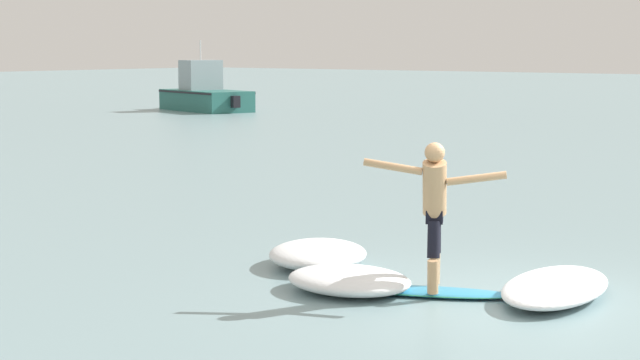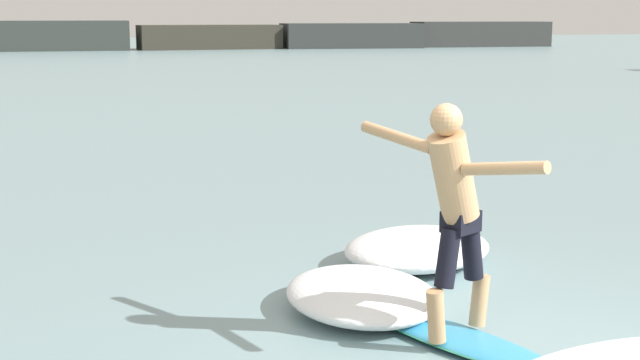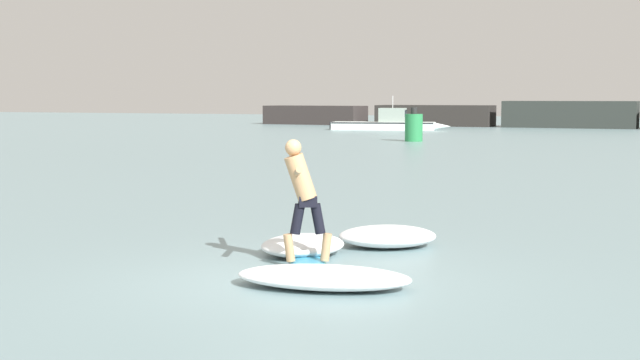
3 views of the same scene
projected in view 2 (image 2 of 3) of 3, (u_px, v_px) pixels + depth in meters
name	position (u px, v px, depth m)	size (l,w,h in m)	color
rock_jetty_breakwater	(178.00, 37.00, 65.75)	(65.08, 5.54, 2.10)	#332D2B
surfboard	(454.00, 337.00, 6.82)	(1.29, 2.10, 0.22)	#3696C3
surfer	(454.00, 200.00, 6.54)	(0.94, 1.50, 1.78)	tan
wave_foam_at_tail	(362.00, 295.00, 7.51)	(1.30, 1.62, 0.30)	white
wave_foam_at_nose	(417.00, 248.00, 8.92)	(2.05, 1.93, 0.34)	white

